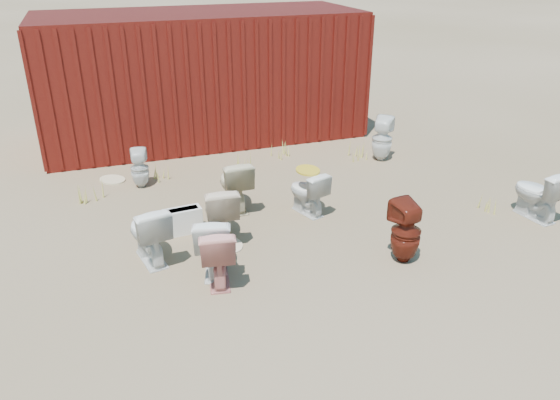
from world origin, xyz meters
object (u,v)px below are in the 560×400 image
object	(u,v)px
toilet_front_c	(213,242)
toilet_back_e	(382,139)
shipping_container	(203,76)
toilet_front_a	(148,233)
toilet_front_maroon	(406,232)
toilet_back_yellowlid	(307,192)
toilet_back_beige_right	(220,212)
toilet_back_a	(140,168)
loose_tank	(183,221)
toilet_front_pink	(217,253)
toilet_back_beige_left	(234,184)
toilet_front_e	(538,194)

from	to	relation	value
toilet_front_c	toilet_back_e	bearing A→B (deg)	-129.39
toilet_front_c	shipping_container	bearing A→B (deg)	-86.12
toilet_front_a	toilet_front_maroon	distance (m)	3.10
toilet_front_maroon	toilet_back_yellowlid	size ratio (longest dim) A/B	1.23
shipping_container	toilet_back_beige_right	xyz separation A→B (m)	(-0.74, -4.35, -0.81)
shipping_container	toilet_back_beige_right	world-z (taller)	shipping_container
toilet_front_a	toilet_back_a	bearing A→B (deg)	-104.37
loose_tank	toilet_back_beige_right	bearing A→B (deg)	-40.37
shipping_container	toilet_front_pink	bearing A→B (deg)	-100.71
toilet_front_pink	toilet_back_beige_right	xyz separation A→B (m)	(0.27, 0.97, 0.03)
toilet_front_a	loose_tank	size ratio (longest dim) A/B	1.51
toilet_front_c	toilet_back_beige_right	xyz separation A→B (m)	(0.26, 0.75, 0.01)
toilet_back_yellowlid	loose_tank	distance (m)	1.80
toilet_back_yellowlid	loose_tank	size ratio (longest dim) A/B	1.30
toilet_back_beige_right	toilet_back_e	distance (m)	3.89
toilet_front_a	loose_tank	world-z (taller)	toilet_front_a
toilet_back_beige_right	toilet_front_pink	bearing A→B (deg)	79.72
toilet_back_yellowlid	toilet_back_beige_right	bearing A→B (deg)	-4.24
toilet_back_a	toilet_back_e	size ratio (longest dim) A/B	0.79
toilet_front_pink	toilet_front_c	distance (m)	0.22
toilet_front_c	toilet_back_beige_left	size ratio (longest dim) A/B	0.99
toilet_back_beige_left	toilet_back_beige_right	xyz separation A→B (m)	(-0.41, -0.82, 0.00)
toilet_back_e	toilet_front_e	bearing A→B (deg)	150.31
toilet_front_maroon	toilet_back_yellowlid	distance (m)	1.73
toilet_back_beige_right	loose_tank	xyz separation A→B (m)	(-0.44, 0.31, -0.21)
toilet_back_a	toilet_back_e	bearing A→B (deg)	-174.99
toilet_front_maroon	toilet_back_beige_right	xyz separation A→B (m)	(-1.97, 1.29, -0.01)
toilet_front_c	toilet_back_beige_right	distance (m)	0.79
toilet_front_a	toilet_front_pink	world-z (taller)	toilet_front_a
toilet_front_c	toilet_front_e	xyz separation A→B (m)	(4.59, -0.12, -0.01)
toilet_front_a	toilet_back_beige_left	size ratio (longest dim) A/B	0.98
toilet_front_e	toilet_back_beige_left	distance (m)	4.27
shipping_container	toilet_front_a	world-z (taller)	shipping_container
toilet_back_beige_right	toilet_front_c	bearing A→B (deg)	76.16
toilet_back_e	loose_tank	distance (m)	4.16
toilet_front_maroon	toilet_back_a	distance (m)	4.36
toilet_back_beige_left	loose_tank	xyz separation A→B (m)	(-0.85, -0.51, -0.21)
toilet_back_beige_left	toilet_back_yellowlid	world-z (taller)	toilet_back_beige_left
toilet_back_a	toilet_back_e	xyz separation A→B (m)	(4.21, -0.19, 0.08)
toilet_back_beige_left	loose_tank	distance (m)	1.02
shipping_container	loose_tank	xyz separation A→B (m)	(-1.18, -4.04, -1.02)
toilet_front_pink	toilet_back_e	bearing A→B (deg)	-132.48
toilet_front_e	loose_tank	bearing A→B (deg)	-20.93
toilet_front_a	toilet_front_maroon	world-z (taller)	toilet_front_maroon
toilet_front_e	toilet_back_a	bearing A→B (deg)	-36.81
toilet_front_c	toilet_front_e	distance (m)	4.60
toilet_front_maroon	toilet_front_c	bearing A→B (deg)	-21.31
toilet_front_c	toilet_front_a	bearing A→B (deg)	-20.40
toilet_back_a	toilet_front_e	bearing A→B (deg)	157.80
toilet_front_c	toilet_back_yellowlid	xyz separation A→B (m)	(1.61, 1.07, -0.05)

